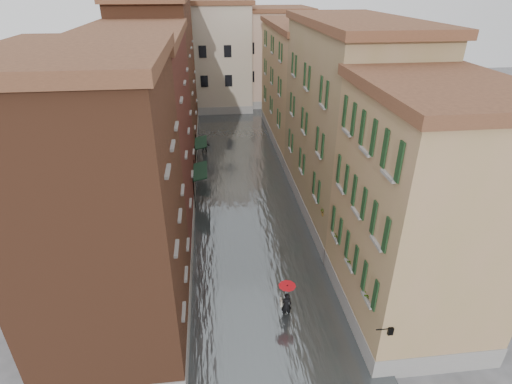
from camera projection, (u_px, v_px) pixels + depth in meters
ground at (263, 293)px, 22.33m from camera, size 120.00×120.00×0.00m
floodwater at (243, 187)px, 33.70m from camera, size 10.00×60.00×0.20m
building_left_near at (107, 221)px, 16.83m from camera, size 6.00×8.00×13.00m
building_left_mid at (143, 137)px, 26.60m from camera, size 6.00×14.00×12.50m
building_left_far at (162, 78)px, 39.42m from camera, size 6.00×16.00×14.00m
building_right_near at (419, 217)px, 18.59m from camera, size 6.00×8.00×11.50m
building_right_mid at (346, 126)px, 27.90m from camera, size 6.00×14.00×13.00m
building_right_far at (300, 87)px, 41.41m from camera, size 6.00×16.00×11.50m
building_end_cream at (203, 58)px, 52.34m from camera, size 12.00×9.00×13.00m
building_end_pink at (269, 58)px, 55.24m from camera, size 10.00×9.00×12.00m
awning_near at (200, 172)px, 30.74m from camera, size 1.09×3.24×2.80m
awning_far at (200, 143)px, 36.14m from camera, size 1.09×3.07×2.80m
wall_lantern at (390, 330)px, 16.10m from camera, size 0.71×0.22×0.35m
window_planters at (345, 244)px, 20.52m from camera, size 0.59×8.24×0.84m
pedestrian_main at (287, 298)px, 20.23m from camera, size 0.88×0.88×2.06m
pedestrian_far at (205, 146)px, 39.80m from camera, size 0.92×0.73×1.84m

